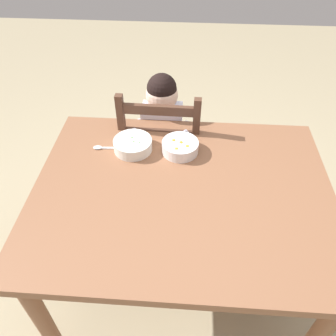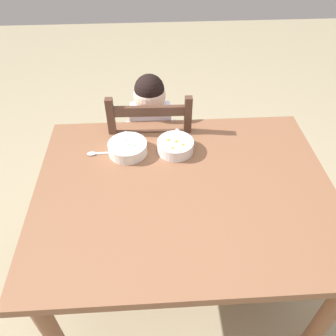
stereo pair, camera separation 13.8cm
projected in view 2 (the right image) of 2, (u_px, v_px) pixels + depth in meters
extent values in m
plane|color=tan|center=(180.00, 277.00, 1.95)|extent=(8.00, 8.00, 0.00)
cube|color=brown|center=(185.00, 191.00, 1.45)|extent=(1.27, 0.99, 0.04)
cylinder|color=brown|center=(54.00, 336.00, 1.37)|extent=(0.07, 0.07, 0.71)
cylinder|color=brown|center=(324.00, 319.00, 1.42)|extent=(0.07, 0.07, 0.71)
cylinder|color=brown|center=(81.00, 186.00, 1.99)|extent=(0.07, 0.07, 0.71)
cylinder|color=brown|center=(269.00, 178.00, 2.04)|extent=(0.07, 0.07, 0.71)
cube|color=#503324|center=(152.00, 151.00, 2.07)|extent=(0.43, 0.43, 0.02)
cube|color=#503324|center=(180.00, 158.00, 2.37)|extent=(0.04, 0.04, 0.44)
cube|color=#503324|center=(126.00, 160.00, 2.36)|extent=(0.04, 0.04, 0.44)
cube|color=#503324|center=(184.00, 199.00, 2.09)|extent=(0.04, 0.04, 0.44)
cube|color=#503324|center=(122.00, 201.00, 2.08)|extent=(0.04, 0.04, 0.44)
cube|color=#503324|center=(187.00, 137.00, 1.76)|extent=(0.04, 0.04, 0.48)
cube|color=#503324|center=(114.00, 139.00, 1.75)|extent=(0.04, 0.04, 0.48)
cube|color=#503324|center=(149.00, 111.00, 1.64)|extent=(0.36, 0.03, 0.05)
cube|color=#503324|center=(150.00, 135.00, 1.74)|extent=(0.36, 0.03, 0.05)
cube|color=silver|center=(151.00, 132.00, 1.93)|extent=(0.22, 0.14, 0.32)
sphere|color=beige|center=(150.00, 96.00, 1.77)|extent=(0.17, 0.17, 0.17)
sphere|color=black|center=(149.00, 89.00, 1.74)|extent=(0.16, 0.16, 0.16)
cylinder|color=#3F4C72|center=(145.00, 194.00, 2.11)|extent=(0.07, 0.07, 0.46)
cylinder|color=#3F4C72|center=(163.00, 194.00, 2.11)|extent=(0.07, 0.07, 0.46)
cylinder|color=silver|center=(127.00, 132.00, 1.80)|extent=(0.06, 0.24, 0.13)
cylinder|color=silver|center=(175.00, 130.00, 1.81)|extent=(0.06, 0.24, 0.13)
cylinder|color=white|center=(128.00, 148.00, 1.59)|extent=(0.18, 0.18, 0.06)
cylinder|color=white|center=(128.00, 152.00, 1.60)|extent=(0.08, 0.08, 0.01)
cylinder|color=green|center=(128.00, 147.00, 1.58)|extent=(0.15, 0.15, 0.03)
sphere|color=#509F3F|center=(126.00, 141.00, 1.59)|extent=(0.01, 0.01, 0.01)
sphere|color=#48973A|center=(135.00, 146.00, 1.56)|extent=(0.01, 0.01, 0.01)
sphere|color=#4B983D|center=(129.00, 145.00, 1.56)|extent=(0.01, 0.01, 0.01)
cylinder|color=white|center=(175.00, 146.00, 1.60)|extent=(0.17, 0.17, 0.06)
cylinder|color=white|center=(175.00, 150.00, 1.61)|extent=(0.08, 0.08, 0.01)
cylinder|color=orange|center=(175.00, 145.00, 1.59)|extent=(0.14, 0.14, 0.03)
cube|color=orange|center=(169.00, 141.00, 1.59)|extent=(0.02, 0.02, 0.01)
cube|color=orange|center=(176.00, 142.00, 1.58)|extent=(0.02, 0.02, 0.01)
cube|color=orange|center=(183.00, 145.00, 1.56)|extent=(0.01, 0.01, 0.01)
cube|color=orange|center=(173.00, 149.00, 1.54)|extent=(0.01, 0.01, 0.01)
cube|color=silver|center=(106.00, 153.00, 1.60)|extent=(0.10, 0.02, 0.00)
ellipsoid|color=silver|center=(92.00, 154.00, 1.59)|extent=(0.05, 0.03, 0.01)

